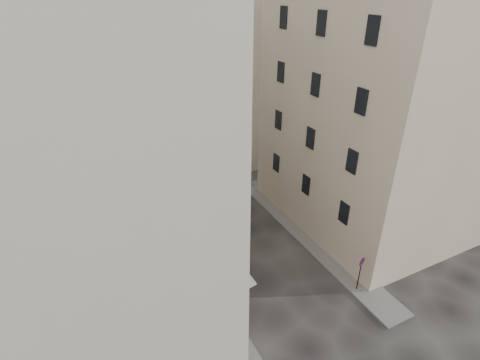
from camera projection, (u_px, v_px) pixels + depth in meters
ground at (275, 280)px, 23.54m from camera, size 90.00×90.00×0.00m
sidewalk_left at (186, 262)px, 24.90m from camera, size 2.00×22.00×0.12m
sidewalk_right at (306, 234)px, 27.65m from camera, size 2.00×18.00×0.12m
building_left at (51, 139)px, 16.92m from camera, size 12.20×16.20×20.60m
building_right at (384, 100)px, 26.03m from camera, size 12.20×14.20×18.60m
building_back at (161, 72)px, 33.75m from camera, size 18.20×10.20×18.60m
cafe_storefront at (204, 268)px, 21.75m from camera, size 1.74×7.30×3.50m
stone_steps at (202, 187)px, 33.28m from camera, size 9.00×3.15×0.80m
bollard_near at (235, 302)px, 21.23m from camera, size 0.12×0.12×0.98m
bollard_mid at (211, 265)px, 23.99m from camera, size 0.12×0.12×0.98m
bollard_far at (193, 235)px, 26.75m from camera, size 0.12×0.12×0.98m
no_parking_sign at (361, 268)px, 21.90m from camera, size 0.56×0.20×2.51m
bistro_table_a at (232, 309)px, 20.83m from camera, size 1.33×0.62×0.94m
bistro_table_b at (238, 285)px, 22.46m from camera, size 1.27×0.59×0.89m
bistro_table_c at (227, 281)px, 22.83m from camera, size 1.14×0.54×0.80m
bistro_table_d at (215, 251)px, 25.27m from camera, size 1.35×0.63×0.95m
bistro_table_e at (193, 244)px, 25.92m from camera, size 1.34×0.63×0.94m
pedestrian at (206, 250)px, 24.63m from camera, size 0.81×0.76×1.86m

